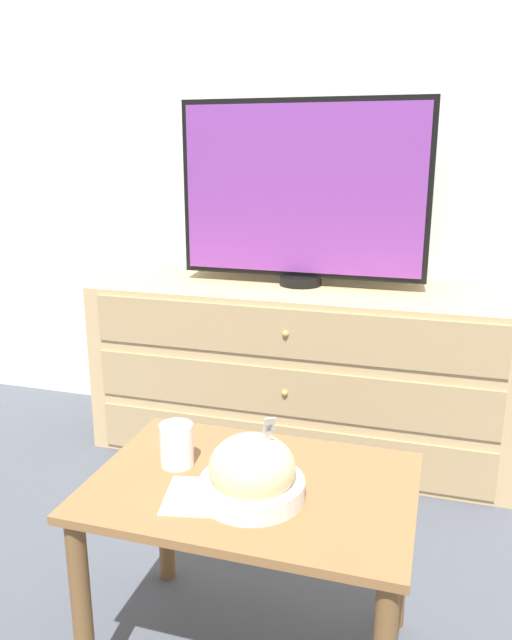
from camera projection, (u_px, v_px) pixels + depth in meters
name	position (u px, v px, depth m)	size (l,w,h in m)	color
ground_plane	(332.00, 426.00, 2.78)	(12.00, 12.00, 0.00)	#474C56
wall_back	(343.00, 121.00, 2.46)	(12.00, 0.05, 2.60)	white
dresser	(299.00, 372.00, 2.48)	(1.63, 0.47, 0.67)	tan
tv	(302.00, 193.00, 2.37)	(0.96, 0.17, 0.70)	black
coffee_table	(252.00, 517.00, 1.42)	(0.72, 0.50, 0.48)	olive
takeout_bowl	(252.00, 474.00, 1.32)	(0.23, 0.23, 0.20)	silver
drink_cup	(177.00, 447.00, 1.46)	(0.08, 0.08, 0.10)	beige
napkin	(201.00, 496.00, 1.33)	(0.18, 0.18, 0.00)	silver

